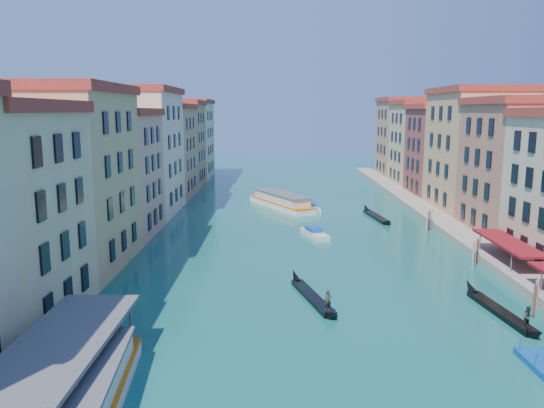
{
  "coord_description": "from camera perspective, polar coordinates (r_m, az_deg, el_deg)",
  "views": [
    {
      "loc": [
        -3.16,
        -17.31,
        17.13
      ],
      "look_at": [
        -3.59,
        44.0,
        6.34
      ],
      "focal_mm": 35.0,
      "sensor_mm": 36.0,
      "label": 1
    }
  ],
  "objects": [
    {
      "name": "mooring_poles_right",
      "position": [
        53.59,
        25.2,
        -8.18
      ],
      "size": [
        1.44,
        54.24,
        3.2
      ],
      "color": "#512F1B",
      "rests_on": "ground"
    },
    {
      "name": "quay",
      "position": [
        87.66,
        17.08,
        -1.4
      ],
      "size": [
        4.0,
        140.0,
        1.0
      ],
      "primitive_type": "cube",
      "color": "gray",
      "rests_on": "ground"
    },
    {
      "name": "vaporetto_far",
      "position": [
        95.17,
        1.03,
        0.34
      ],
      "size": [
        12.03,
        17.64,
        2.65
      ],
      "rotation": [
        0.0,
        0.0,
        0.49
      ],
      "color": "white",
      "rests_on": "ground"
    },
    {
      "name": "motorboat_mid",
      "position": [
        73.39,
        4.59,
        -3.14
      ],
      "size": [
        3.83,
        6.64,
        1.31
      ],
      "rotation": [
        0.0,
        0.0,
        0.31
      ],
      "color": "silver",
      "rests_on": "ground"
    },
    {
      "name": "left_bank_palazzos",
      "position": [
        85.43,
        -15.16,
        4.65
      ],
      "size": [
        12.8,
        128.4,
        21.0
      ],
      "color": "#CBBD90",
      "rests_on": "ground"
    },
    {
      "name": "gondola_far",
      "position": [
        87.62,
        11.1,
        -1.23
      ],
      "size": [
        2.79,
        13.45,
        1.91
      ],
      "rotation": [
        0.0,
        0.0,
        0.13
      ],
      "color": "black",
      "rests_on": "ground"
    },
    {
      "name": "vaporetto_near",
      "position": [
        32.63,
        -20.32,
        -19.88
      ],
      "size": [
        5.77,
        18.46,
        2.7
      ],
      "rotation": [
        0.0,
        0.0,
        0.09
      ],
      "color": "white",
      "rests_on": "ground"
    },
    {
      "name": "mooring_poles_left",
      "position": [
        36.67,
        -25.51,
        -16.63
      ],
      "size": [
        0.24,
        8.24,
        3.2
      ],
      "color": "#512F1B",
      "rests_on": "ground"
    },
    {
      "name": "gondola_fore",
      "position": [
        49.55,
        4.36,
        -9.77
      ],
      "size": [
        4.18,
        12.04,
        2.44
      ],
      "rotation": [
        0.0,
        0.0,
        0.27
      ],
      "color": "black",
      "rests_on": "ground"
    },
    {
      "name": "motorboat_far",
      "position": [
        92.44,
        4.16,
        -0.38
      ],
      "size": [
        3.19,
        7.16,
        1.43
      ],
      "rotation": [
        0.0,
        0.0,
        0.15
      ],
      "color": "white",
      "rests_on": "ground"
    },
    {
      "name": "gondola_right",
      "position": [
        49.79,
        23.46,
        -10.43
      ],
      "size": [
        2.5,
        12.43,
        2.48
      ],
      "rotation": [
        0.0,
        0.0,
        0.13
      ],
      "color": "black",
      "rests_on": "ground"
    },
    {
      "name": "vaporetto_stop",
      "position": [
        35.64,
        -21.75,
        -16.9
      ],
      "size": [
        5.4,
        16.4,
        3.65
      ],
      "color": "#5B5B5E",
      "rests_on": "ground"
    },
    {
      "name": "right_bank_palazzos",
      "position": [
        89.04,
        22.34,
        4.47
      ],
      "size": [
        12.8,
        128.4,
        21.0
      ],
      "color": "#9B4D36",
      "rests_on": "ground"
    }
  ]
}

